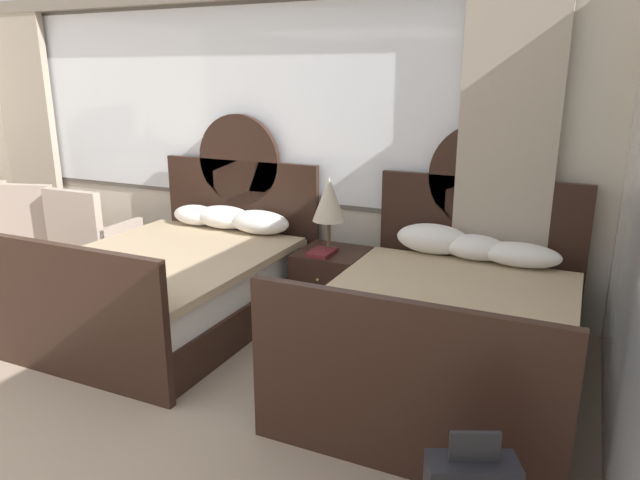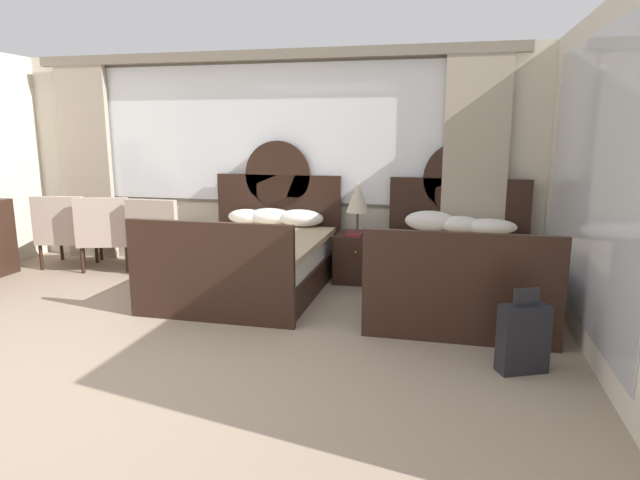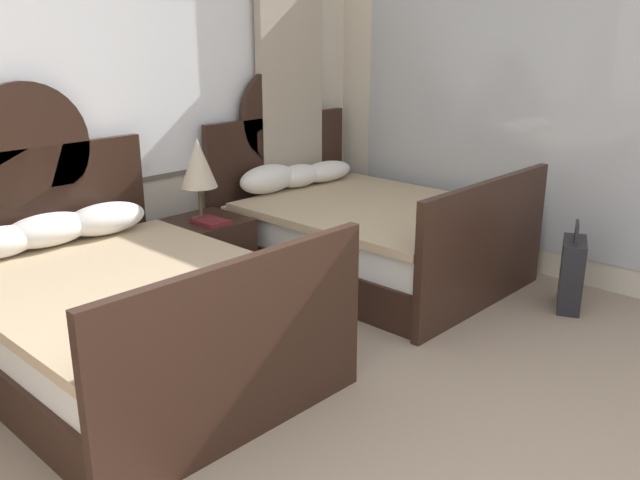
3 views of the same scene
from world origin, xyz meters
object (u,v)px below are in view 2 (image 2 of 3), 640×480
at_px(nightstand_between_beds, 360,257).
at_px(armchair_by_window_left, 160,234).
at_px(table_lamp_on_nightstand, 358,197).
at_px(book_on_nightstand, 355,234).
at_px(armchair_by_window_centre, 107,232).
at_px(suitcase_on_floor, 523,338).
at_px(bed_near_window, 252,258).
at_px(armchair_by_window_right, 67,230).
at_px(bed_near_mirror, 458,270).

relative_size(nightstand_between_beds, armchair_by_window_left, 0.60).
distance_m(table_lamp_on_nightstand, book_on_nightstand, 0.43).
relative_size(nightstand_between_beds, armchair_by_window_centre, 0.60).
xyz_separation_m(armchair_by_window_centre, suitcase_on_floor, (4.72, -1.94, -0.23)).
bearing_deg(armchair_by_window_centre, bed_near_window, -10.77).
bearing_deg(armchair_by_window_right, bed_near_window, -8.38).
distance_m(nightstand_between_beds, table_lamp_on_nightstand, 0.70).
xyz_separation_m(bed_near_window, book_on_nightstand, (1.06, 0.50, 0.22)).
relative_size(bed_near_window, table_lamp_on_nightstand, 3.51).
distance_m(nightstand_between_beds, armchair_by_window_right, 3.77).
xyz_separation_m(book_on_nightstand, armchair_by_window_left, (-2.39, -0.11, -0.08)).
xyz_separation_m(armchair_by_window_left, armchair_by_window_centre, (-0.74, 0.00, 0.00)).
height_order(book_on_nightstand, armchair_by_window_right, armchair_by_window_right).
distance_m(nightstand_between_beds, book_on_nightstand, 0.31).
height_order(table_lamp_on_nightstand, armchair_by_window_left, table_lamp_on_nightstand).
bearing_deg(armchair_by_window_left, armchair_by_window_centre, 179.66).
xyz_separation_m(book_on_nightstand, armchair_by_window_right, (-3.71, -0.11, -0.08)).
relative_size(book_on_nightstand, suitcase_on_floor, 0.41).
distance_m(bed_near_window, suitcase_on_floor, 3.07).
height_order(book_on_nightstand, suitcase_on_floor, suitcase_on_floor).
bearing_deg(bed_near_mirror, armchair_by_window_right, 175.37).
relative_size(bed_near_window, bed_near_mirror, 1.00).
bearing_deg(suitcase_on_floor, armchair_by_window_left, 154.01).
xyz_separation_m(bed_near_window, nightstand_between_beds, (1.10, 0.61, -0.07)).
bearing_deg(bed_near_window, suitcase_on_floor, -30.35).
xyz_separation_m(bed_near_mirror, armchair_by_window_right, (-4.86, 0.39, 0.14)).
bearing_deg(suitcase_on_floor, table_lamp_on_nightstand, 126.08).
height_order(bed_near_window, nightstand_between_beds, bed_near_window).
distance_m(nightstand_between_beds, armchair_by_window_centre, 3.18).
relative_size(table_lamp_on_nightstand, book_on_nightstand, 2.35).
relative_size(bed_near_window, suitcase_on_floor, 3.37).
xyz_separation_m(bed_near_window, armchair_by_window_left, (-1.33, 0.39, 0.14)).
bearing_deg(bed_near_mirror, armchair_by_window_left, 173.68).
bearing_deg(nightstand_between_beds, book_on_nightstand, -111.98).
xyz_separation_m(nightstand_between_beds, armchair_by_window_centre, (-3.17, -0.21, 0.21)).
bearing_deg(armchair_by_window_centre, armchair_by_window_left, -0.34).
relative_size(book_on_nightstand, armchair_by_window_right, 0.28).
bearing_deg(table_lamp_on_nightstand, bed_near_window, -149.84).
distance_m(table_lamp_on_nightstand, suitcase_on_floor, 2.78).
xyz_separation_m(bed_near_window, armchair_by_window_centre, (-2.07, 0.39, 0.14)).
height_order(bed_near_window, armchair_by_window_right, bed_near_window).
distance_m(bed_near_mirror, armchair_by_window_left, 3.56).
xyz_separation_m(bed_near_mirror, armchair_by_window_centre, (-4.27, 0.40, 0.14)).
height_order(armchair_by_window_left, armchair_by_window_centre, same).
bearing_deg(table_lamp_on_nightstand, armchair_by_window_left, -174.51).
bearing_deg(bed_near_window, armchair_by_window_centre, 169.23).
distance_m(bed_near_window, armchair_by_window_centre, 2.11).
bearing_deg(armchair_by_window_right, armchair_by_window_left, -0.09).
distance_m(table_lamp_on_nightstand, armchair_by_window_left, 2.46).
distance_m(nightstand_between_beds, armchair_by_window_left, 2.45).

